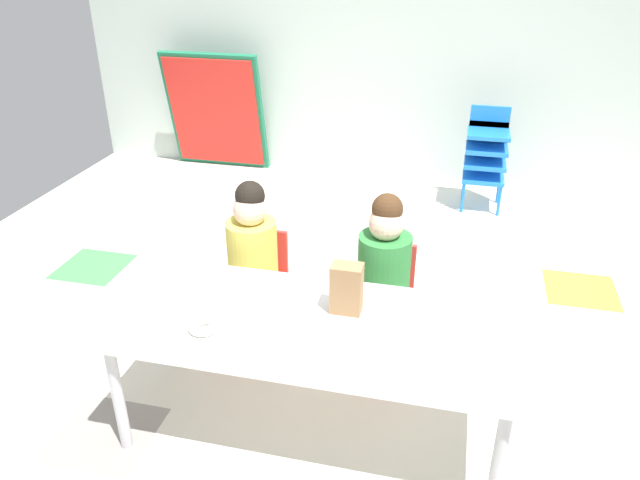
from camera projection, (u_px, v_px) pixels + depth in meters
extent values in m
cube|color=silver|center=(342.00, 346.00, 3.32)|extent=(5.79, 5.27, 0.02)
cube|color=#478C51|center=(93.00, 266.00, 4.07)|extent=(0.43, 0.43, 0.00)
cube|color=gray|center=(440.00, 242.00, 4.39)|extent=(0.43, 0.43, 0.00)
cube|color=gray|center=(105.00, 434.00, 2.72)|extent=(0.43, 0.43, 0.00)
cube|color=silver|center=(447.00, 195.00, 5.17)|extent=(0.43, 0.43, 0.00)
cube|color=orange|center=(581.00, 290.00, 3.81)|extent=(0.43, 0.43, 0.00)
cube|color=#B2C1B7|center=(409.00, 26.00, 4.99)|extent=(5.79, 0.10, 2.63)
cube|color=white|center=(313.00, 325.00, 2.51)|extent=(1.70, 0.72, 0.04)
cylinder|color=#B2B2B7|center=(118.00, 397.00, 2.54)|extent=(0.05, 0.05, 0.54)
cylinder|color=#B2B2B7|center=(498.00, 464.00, 2.22)|extent=(0.05, 0.05, 0.54)
cylinder|color=#B2B2B7|center=(180.00, 318.00, 3.06)|extent=(0.05, 0.05, 0.54)
cylinder|color=#B2B2B7|center=(495.00, 363.00, 2.74)|extent=(0.05, 0.05, 0.54)
cube|color=red|center=(255.00, 292.00, 3.23)|extent=(0.32, 0.30, 0.03)
cube|color=red|center=(262.00, 254.00, 3.29)|extent=(0.29, 0.02, 0.30)
cylinder|color=#D8C64C|center=(253.00, 256.00, 3.13)|extent=(0.32, 0.32, 0.38)
sphere|color=beige|center=(250.00, 210.00, 3.01)|extent=(0.17, 0.17, 0.17)
sphere|color=black|center=(250.00, 196.00, 2.99)|extent=(0.15, 0.15, 0.15)
cylinder|color=red|center=(223.00, 325.00, 3.21)|extent=(0.02, 0.02, 0.28)
cylinder|color=red|center=(273.00, 333.00, 3.15)|extent=(0.02, 0.02, 0.28)
cylinder|color=red|center=(240.00, 299.00, 3.44)|extent=(0.02, 0.02, 0.28)
cylinder|color=red|center=(287.00, 306.00, 3.38)|extent=(0.02, 0.02, 0.28)
cube|color=red|center=(382.00, 308.00, 3.09)|extent=(0.32, 0.30, 0.03)
cube|color=red|center=(387.00, 269.00, 3.15)|extent=(0.29, 0.02, 0.30)
cylinder|color=#2D7A38|center=(384.00, 271.00, 2.98)|extent=(0.32, 0.32, 0.38)
sphere|color=beige|center=(386.00, 223.00, 2.87)|extent=(0.17, 0.17, 0.17)
sphere|color=#472D19|center=(387.00, 209.00, 2.84)|extent=(0.15, 0.15, 0.15)
cylinder|color=red|center=(349.00, 343.00, 3.07)|extent=(0.02, 0.02, 0.28)
cylinder|color=red|center=(404.00, 351.00, 3.01)|extent=(0.02, 0.02, 0.28)
cylinder|color=red|center=(358.00, 315.00, 3.30)|extent=(0.02, 0.02, 0.28)
cylinder|color=red|center=(410.00, 322.00, 3.24)|extent=(0.02, 0.02, 0.28)
cube|color=blue|center=(483.00, 177.00, 4.83)|extent=(0.32, 0.30, 0.03)
cube|color=blue|center=(484.00, 161.00, 4.91)|extent=(0.30, 0.02, 0.18)
cube|color=blue|center=(485.00, 163.00, 4.78)|extent=(0.32, 0.30, 0.03)
cube|color=blue|center=(486.00, 147.00, 4.86)|extent=(0.30, 0.02, 0.18)
cube|color=blue|center=(487.00, 149.00, 4.72)|extent=(0.32, 0.30, 0.03)
cube|color=blue|center=(488.00, 132.00, 4.80)|extent=(0.30, 0.02, 0.18)
cube|color=blue|center=(489.00, 134.00, 4.67)|extent=(0.32, 0.30, 0.03)
cube|color=blue|center=(490.00, 117.00, 4.75)|extent=(0.30, 0.02, 0.18)
cylinder|color=blue|center=(463.00, 197.00, 4.81)|extent=(0.02, 0.02, 0.26)
cylinder|color=blue|center=(499.00, 200.00, 4.75)|extent=(0.02, 0.02, 0.26)
cylinder|color=blue|center=(464.00, 185.00, 5.03)|extent=(0.02, 0.02, 0.26)
cylinder|color=blue|center=(499.00, 188.00, 4.97)|extent=(0.02, 0.02, 0.26)
cube|color=#19724C|center=(216.00, 112.00, 5.53)|extent=(0.90, 0.28, 1.09)
cube|color=red|center=(214.00, 113.00, 5.50)|extent=(0.83, 0.23, 0.99)
cube|color=#9E754C|center=(347.00, 288.00, 2.52)|extent=(0.13, 0.09, 0.22)
cylinder|color=white|center=(204.00, 331.00, 2.44)|extent=(0.18, 0.18, 0.01)
torus|color=white|center=(203.00, 326.00, 2.43)|extent=(0.12, 0.12, 0.04)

